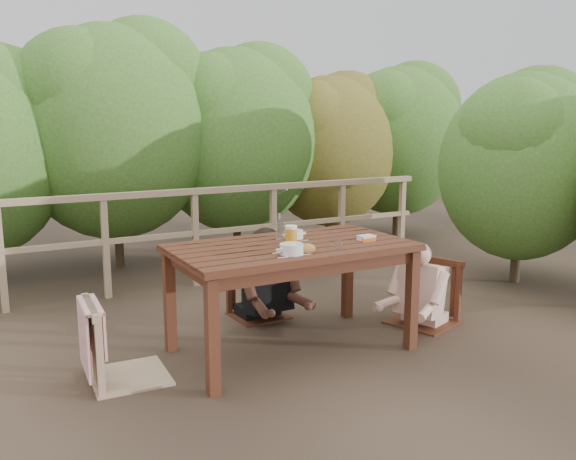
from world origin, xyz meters
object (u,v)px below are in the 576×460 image
chair_left (126,303)px  chair_far (258,266)px  tumbler (338,246)px  chair_right (424,265)px  beer_glass (291,237)px  table (291,299)px  bottle (279,228)px  soup_far (294,235)px  soup_near (292,250)px  butter_tub (366,239)px  woman (257,247)px  bread_roll (307,249)px  diner_right (427,255)px

chair_left → chair_far: bearing=-58.5°
chair_far → tumbler: chair_far is taller
chair_right → beer_glass: bearing=-106.8°
table → bottle: 0.53m
beer_glass → tumbler: (0.25, -0.23, -0.05)m
soup_far → beer_glass: size_ratio=1.45×
table → tumbler: (0.21, -0.30, 0.43)m
chair_right → soup_near: chair_right is taller
butter_tub → beer_glass: bearing=171.1°
chair_far → woman: bearing=88.2°
bottle → bread_roll: bearing=-93.0°
soup_near → table: bearing=60.9°
table → diner_right: 1.30m
diner_right → beer_glass: 1.36m
chair_right → beer_glass: (-1.30, -0.05, 0.37)m
beer_glass → butter_tub: 0.61m
soup_near → bread_roll: bearing=3.1°
beer_glass → tumbler: beer_glass is taller
soup_far → bread_roll: soup_far is taller
beer_glass → chair_far: bearing=79.3°
bread_roll → bottle: bottle is taller
diner_right → tumbler: 1.14m
woman → soup_near: size_ratio=4.61×
chair_far → diner_right: diner_right is taller
soup_far → beer_glass: beer_glass is taller
chair_right → woman: size_ratio=0.82×
diner_right → soup_near: (-1.45, -0.27, 0.25)m
table → bread_roll: size_ratio=13.34×
bottle → chair_right: bearing=-7.9°
tumbler → butter_tub: bearing=21.9°
chair_right → bottle: size_ratio=4.54×
woman → soup_far: (-0.00, -0.65, 0.22)m
chair_left → bread_roll: (1.14, -0.38, 0.31)m
table → chair_far: 0.81m
diner_right → bottle: (-1.30, 0.18, 0.32)m
chair_left → chair_far: chair_left is taller
beer_glass → butter_tub: size_ratio=1.33×
chair_right → table: bearing=-109.9°
tumbler → woman: bearing=94.3°
woman → soup_near: bearing=73.8°
table → woman: bearing=81.5°
woman → bread_roll: 1.14m
tumbler → bread_roll: bearing=178.1°
bottle → butter_tub: size_ratio=1.78×
soup_near → butter_tub: soup_near is taller
woman → butter_tub: size_ratio=9.88×
soup_near → butter_tub: size_ratio=2.14×
table → chair_far: bearing=81.3°
diner_right → beer_glass: diner_right is taller
bread_roll → bottle: (0.02, 0.44, 0.07)m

